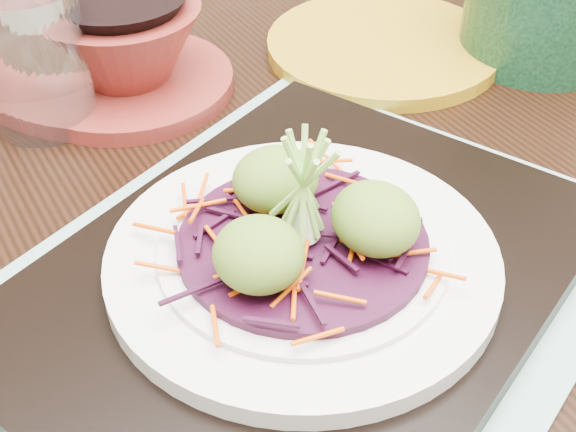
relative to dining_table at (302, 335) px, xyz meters
name	(u,v)px	position (x,y,z in m)	size (l,w,h in m)	color
dining_table	(302,335)	(0.00, 0.00, 0.00)	(1.27, 0.90, 0.75)	black
placemat	(302,289)	(-0.02, -0.05, 0.10)	(0.41, 0.32, 0.00)	#85AC9D
serving_tray	(302,278)	(-0.02, -0.05, 0.11)	(0.35, 0.27, 0.02)	black
white_plate	(302,258)	(-0.02, -0.05, 0.13)	(0.23, 0.23, 0.02)	silver
cabbage_bed	(303,243)	(-0.02, -0.05, 0.14)	(0.15, 0.15, 0.01)	#370B26
carrot_julienne	(303,234)	(-0.02, -0.05, 0.15)	(0.18, 0.18, 0.01)	#ED4E04
guacamole_scoops	(304,216)	(-0.02, -0.05, 0.16)	(0.13, 0.11, 0.04)	#547824
scallion_garnish	(303,191)	(-0.02, -0.05, 0.18)	(0.05, 0.05, 0.08)	#91CD52
water_glass	(35,58)	(-0.12, 0.21, 0.15)	(0.08, 0.08, 0.11)	white
terracotta_bowl_set	(124,54)	(-0.05, 0.23, 0.13)	(0.18, 0.18, 0.07)	maroon
yellow_plate	(384,46)	(0.18, 0.20, 0.11)	(0.21, 0.21, 0.01)	#A37912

